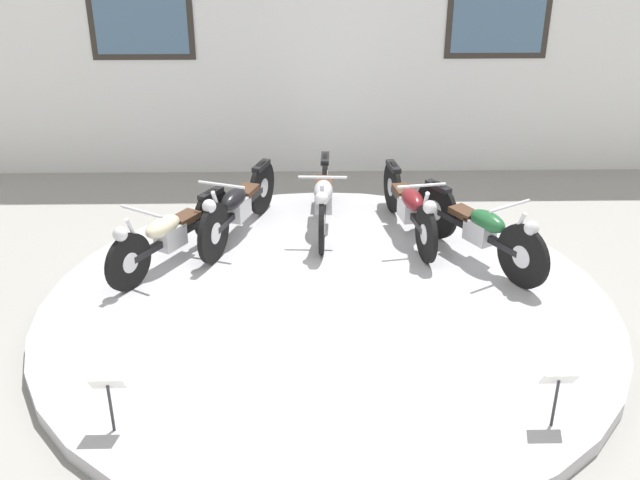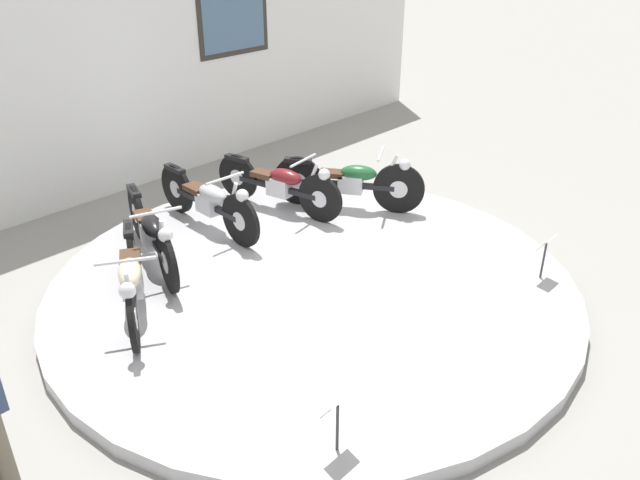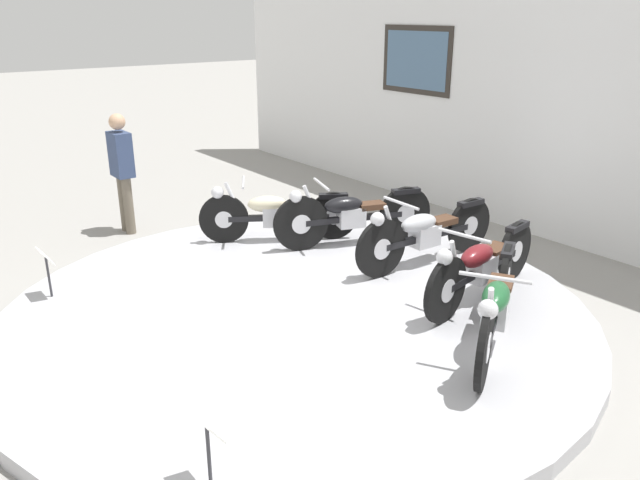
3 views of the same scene
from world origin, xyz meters
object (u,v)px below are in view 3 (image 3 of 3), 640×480
motorcycle_green (496,305)px  motorcycle_maroon (481,264)px  motorcycle_black (351,214)px  motorcycle_silver (425,232)px  info_placard_front_centre (207,435)px  motorcycle_cream (275,212)px  info_placard_front_left (46,263)px  visitor_standing (122,167)px

motorcycle_green → motorcycle_maroon: bearing=136.2°
motorcycle_black → motorcycle_silver: size_ratio=0.96×
motorcycle_silver → info_placard_front_centre: motorcycle_silver is taller
motorcycle_maroon → info_placard_front_centre: motorcycle_maroon is taller
motorcycle_black → motorcycle_maroon: (1.97, -0.00, -0.01)m
motorcycle_silver → motorcycle_green: 1.88m
motorcycle_silver → motorcycle_cream: bearing=-151.6°
info_placard_front_centre → motorcycle_black: bearing=128.5°
motorcycle_green → info_placard_front_left: size_ratio=3.45×
motorcycle_maroon → info_placard_front_left: size_ratio=3.84×
motorcycle_black → motorcycle_maroon: 1.97m
motorcycle_black → info_placard_front_left: (-0.69, -3.35, -0.03)m
motorcycle_maroon → info_placard_front_left: 4.27m
motorcycle_silver → info_placard_front_left: bearing=-115.0°
motorcycle_cream → visitor_standing: size_ratio=1.05×
info_placard_front_left → visitor_standing: visitor_standing is taller
motorcycle_black → visitor_standing: visitor_standing is taller
info_placard_front_centre → visitor_standing: visitor_standing is taller
motorcycle_green → info_placard_front_centre: motorcycle_green is taller
motorcycle_cream → motorcycle_silver: size_ratio=0.84×
motorcycle_maroon → motorcycle_green: bearing=-43.8°
motorcycle_cream → motorcycle_maroon: bearing=13.9°
motorcycle_cream → motorcycle_green: 3.32m
motorcycle_black → motorcycle_silver: (0.99, 0.24, -0.01)m
info_placard_front_left → visitor_standing: size_ratio=0.32×
visitor_standing → motorcycle_black: bearing=36.0°
info_placard_front_left → info_placard_front_centre: (3.35, 0.00, 0.00)m
motorcycle_silver → motorcycle_maroon: 1.01m
motorcycle_silver → motorcycle_maroon: (0.98, -0.25, -0.01)m
motorcycle_cream → motorcycle_green: (3.32, 0.00, 0.03)m
motorcycle_maroon → motorcycle_cream: bearing=-166.1°
motorcycle_maroon → visitor_standing: size_ratio=1.22×
motorcycle_maroon → info_placard_front_centre: bearing=-78.3°
info_placard_front_centre → info_placard_front_left: bearing=180.0°
motorcycle_green → motorcycle_silver: bearing=151.7°
motorcycle_black → info_placard_front_left: size_ratio=3.75×
motorcycle_cream → info_placard_front_left: motorcycle_cream is taller
motorcycle_black → motorcycle_silver: bearing=13.8°
motorcycle_cream → motorcycle_green: size_ratio=0.96×
motorcycle_silver → info_placard_front_left: size_ratio=3.91×
motorcycle_black → motorcycle_maroon: motorcycle_black is taller
motorcycle_green → motorcycle_black: bearing=166.2°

